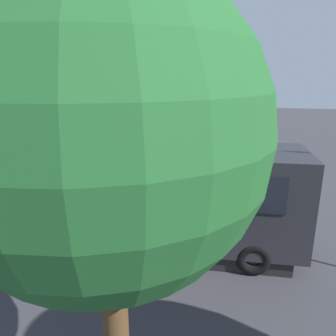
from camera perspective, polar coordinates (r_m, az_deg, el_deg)
ground_plane at (r=15.65m, az=3.69°, el=-3.75°), size 80.00×80.00×0.00m
tour_bus at (r=10.22m, az=-4.71°, el=-5.08°), size 9.79×2.99×3.25m
spectator_far_left at (r=12.59m, az=5.81°, el=-3.92°), size 0.58×0.34×1.73m
spectator_left at (r=12.77m, az=0.40°, el=-3.36°), size 0.58×0.34×1.77m
spectator_centre at (r=12.74m, az=-4.59°, el=-3.87°), size 0.58×0.35×1.65m
parked_motorcycle_silver at (r=12.04m, az=10.37°, el=-7.90°), size 2.05×0.64×0.99m
stunt_motorcycle at (r=18.63m, az=-1.63°, el=2.73°), size 1.91×1.11×1.63m
traffic_cone at (r=16.89m, az=5.31°, el=-1.17°), size 0.34×0.34×0.63m
tree_left at (r=3.44m, az=-11.14°, el=10.09°), size 3.45×3.45×7.01m
bay_line_a at (r=16.37m, az=12.35°, el=-3.18°), size 0.21×4.42×0.01m
bay_line_b at (r=16.54m, az=2.98°, el=-2.60°), size 0.21×4.50×0.01m
bay_line_c at (r=17.14m, az=-5.95°, el=-1.98°), size 0.22×4.93×0.01m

